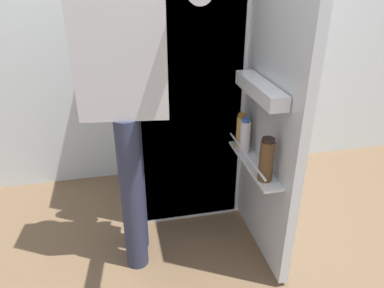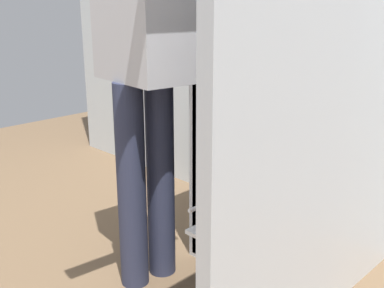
{
  "view_description": "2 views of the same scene",
  "coord_description": "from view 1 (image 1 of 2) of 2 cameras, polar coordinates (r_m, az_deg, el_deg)",
  "views": [
    {
      "loc": [
        -0.38,
        -1.65,
        1.52
      ],
      "look_at": [
        -0.05,
        -0.13,
        0.74
      ],
      "focal_mm": 33.9,
      "sensor_mm": 36.0,
      "label": 1
    },
    {
      "loc": [
        1.08,
        -1.17,
        1.18
      ],
      "look_at": [
        -0.05,
        -0.03,
        0.69
      ],
      "focal_mm": 43.74,
      "sensor_mm": 36.0,
      "label": 2
    }
  ],
  "objects": [
    {
      "name": "person",
      "position": [
        1.71,
        -10.38,
        10.62
      ],
      "size": [
        0.56,
        0.77,
        1.76
      ],
      "color": "#2D334C",
      "rests_on": "ground_plane"
    },
    {
      "name": "ground_plane",
      "position": [
        2.28,
        0.59,
        -15.33
      ],
      "size": [
        6.61,
        6.61,
        0.0
      ],
      "primitive_type": "plane",
      "color": "brown"
    },
    {
      "name": "refrigerator",
      "position": [
        2.32,
        -1.58,
        9.25
      ],
      "size": [
        0.74,
        1.33,
        1.66
      ],
      "color": "silver",
      "rests_on": "ground_plane"
    }
  ]
}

